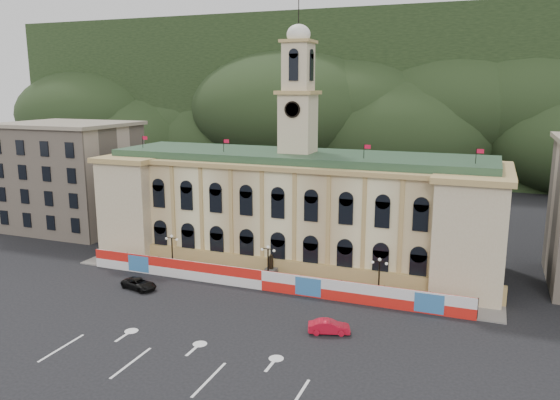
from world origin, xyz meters
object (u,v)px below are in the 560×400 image
at_px(red_sedan, 329,327).
at_px(black_suv, 139,284).
at_px(lamp_center, 268,261).
at_px(statue, 271,273).

xyz_separation_m(red_sedan, black_suv, (-25.41, 3.47, -0.03)).
bearing_deg(lamp_center, black_suv, -153.28).
height_order(lamp_center, black_suv, lamp_center).
bearing_deg(black_suv, lamp_center, -49.58).
distance_m(statue, black_suv, 16.53).
height_order(statue, lamp_center, lamp_center).
bearing_deg(statue, black_suv, -150.18).
distance_m(statue, lamp_center, 2.14).
bearing_deg(statue, red_sedan, -46.52).
relative_size(statue, black_suv, 0.72).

